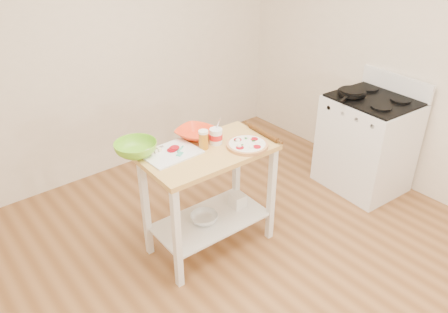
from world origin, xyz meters
name	(u,v)px	position (x,y,z in m)	size (l,w,h in m)	color
room_shell	(276,117)	(0.00, 0.00, 1.35)	(4.04, 4.54, 2.74)	#926036
prep_island	(210,180)	(-0.08, 0.58, 0.64)	(1.01, 0.57, 0.90)	tan
gas_stove	(366,143)	(1.67, 0.34, 0.47)	(0.70, 0.80, 1.11)	white
skillet	(352,93)	(1.55, 0.52, 0.97)	(0.40, 0.26, 0.03)	black
pizza	(247,145)	(0.18, 0.44, 0.92)	(0.32, 0.32, 0.05)	tan
cutting_board	(170,153)	(-0.34, 0.72, 0.91)	(0.41, 0.31, 0.04)	white
spatula	(180,151)	(-0.28, 0.68, 0.92)	(0.13, 0.12, 0.01)	#44B79B
knife	(144,154)	(-0.50, 0.81, 0.92)	(0.27, 0.05, 0.01)	silver
orange_bowl	(195,133)	(-0.03, 0.82, 0.94)	(0.29, 0.29, 0.07)	#FF421A
green_bowl	(136,149)	(-0.53, 0.87, 0.95)	(0.31, 0.31, 0.10)	#73C326
beer_pint	(204,140)	(-0.10, 0.63, 0.97)	(0.07, 0.07, 0.15)	#BA7117
yogurt_tub	(216,136)	(0.03, 0.63, 0.96)	(0.10, 0.10, 0.22)	white
rolling_pin	(263,133)	(0.40, 0.51, 0.92)	(0.04, 0.04, 0.35)	#543013
shelf_glass_bowl	(204,218)	(-0.14, 0.58, 0.29)	(0.22, 0.22, 0.07)	silver
shelf_bin	(238,200)	(0.21, 0.58, 0.32)	(0.12, 0.12, 0.12)	white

